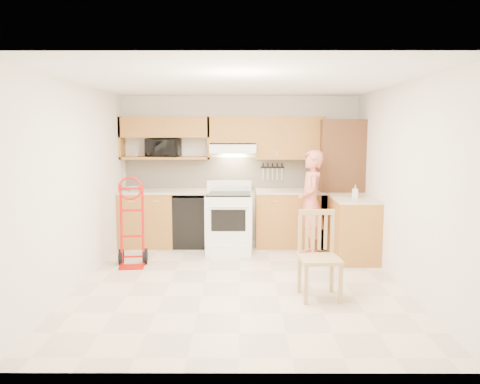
{
  "coord_description": "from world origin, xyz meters",
  "views": [
    {
      "loc": [
        0.02,
        -5.77,
        1.92
      ],
      "look_at": [
        0.0,
        0.5,
        1.1
      ],
      "focal_mm": 35.1,
      "sensor_mm": 36.0,
      "label": 1
    }
  ],
  "objects_px": {
    "person": "(311,203)",
    "dining_chair": "(320,256)",
    "microwave": "(163,148)",
    "hand_truck": "(131,226)",
    "range": "(229,217)"
  },
  "relations": [
    {
      "from": "person",
      "to": "dining_chair",
      "type": "xyz_separation_m",
      "value": [
        -0.17,
        -1.88,
        -0.31
      ]
    },
    {
      "from": "microwave",
      "to": "range",
      "type": "xyz_separation_m",
      "value": [
        1.1,
        -0.44,
        -1.1
      ]
    },
    {
      "from": "microwave",
      "to": "range",
      "type": "relative_size",
      "value": 0.5
    },
    {
      "from": "person",
      "to": "dining_chair",
      "type": "height_order",
      "value": "person"
    },
    {
      "from": "person",
      "to": "hand_truck",
      "type": "distance_m",
      "value": 2.7
    },
    {
      "from": "person",
      "to": "microwave",
      "type": "bearing_deg",
      "value": -106.85
    },
    {
      "from": "hand_truck",
      "to": "dining_chair",
      "type": "bearing_deg",
      "value": -33.46
    },
    {
      "from": "person",
      "to": "dining_chair",
      "type": "relative_size",
      "value": 1.63
    },
    {
      "from": "person",
      "to": "dining_chair",
      "type": "distance_m",
      "value": 1.92
    },
    {
      "from": "hand_truck",
      "to": "dining_chair",
      "type": "height_order",
      "value": "hand_truck"
    },
    {
      "from": "range",
      "to": "person",
      "type": "bearing_deg",
      "value": -14.02
    },
    {
      "from": "microwave",
      "to": "person",
      "type": "height_order",
      "value": "microwave"
    },
    {
      "from": "range",
      "to": "person",
      "type": "distance_m",
      "value": 1.34
    },
    {
      "from": "hand_truck",
      "to": "range",
      "type": "bearing_deg",
      "value": 28.34
    },
    {
      "from": "range",
      "to": "person",
      "type": "relative_size",
      "value": 0.67
    }
  ]
}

